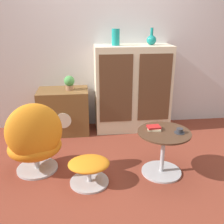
{
  "coord_description": "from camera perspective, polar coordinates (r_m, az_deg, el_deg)",
  "views": [
    {
      "loc": [
        -0.41,
        -2.45,
        1.63
      ],
      "look_at": [
        -0.07,
        0.42,
        0.55
      ],
      "focal_mm": 42.0,
      "sensor_mm": 36.0,
      "label": 1
    }
  ],
  "objects": [
    {
      "name": "coffee_table",
      "position": [
        2.86,
        11.03,
        -7.92
      ],
      "size": [
        0.55,
        0.55,
        0.49
      ],
      "color": "#B7B7BC",
      "rests_on": "ground_plane"
    },
    {
      "name": "sideboard",
      "position": [
        3.83,
        4.45,
        5.08
      ],
      "size": [
        1.07,
        0.45,
        1.23
      ],
      "color": "beige",
      "rests_on": "ground_plane"
    },
    {
      "name": "tv_console",
      "position": [
        3.85,
        -10.41,
        0.18
      ],
      "size": [
        0.7,
        0.48,
        0.64
      ],
      "color": "brown",
      "rests_on": "ground_plane"
    },
    {
      "name": "vase_inner_left",
      "position": [
        3.76,
        8.58,
        15.33
      ],
      "size": [
        0.13,
        0.13,
        0.23
      ],
      "color": "#147A75",
      "rests_on": "sideboard"
    },
    {
      "name": "ground_plane",
      "position": [
        2.97,
        2.41,
        -12.8
      ],
      "size": [
        12.0,
        12.0,
        0.0
      ],
      "primitive_type": "plane",
      "color": "brown"
    },
    {
      "name": "wall_back",
      "position": [
        3.91,
        -0.64,
        15.63
      ],
      "size": [
        6.4,
        0.06,
        2.6
      ],
      "color": "silver",
      "rests_on": "ground_plane"
    },
    {
      "name": "vase_leftmost",
      "position": [
        3.66,
        0.8,
        15.99
      ],
      "size": [
        0.11,
        0.11,
        0.22
      ],
      "color": "teal",
      "rests_on": "sideboard"
    },
    {
      "name": "egg_chair",
      "position": [
        2.9,
        -16.47,
        -5.85
      ],
      "size": [
        0.7,
        0.67,
        0.82
      ],
      "color": "#B7B7BC",
      "rests_on": "ground_plane"
    },
    {
      "name": "potted_plant",
      "position": [
        3.72,
        -9.27,
        6.4
      ],
      "size": [
        0.15,
        0.15,
        0.2
      ],
      "color": "#996B4C",
      "rests_on": "tv_console"
    },
    {
      "name": "ottoman",
      "position": [
        2.72,
        -5.05,
        -11.91
      ],
      "size": [
        0.42,
        0.4,
        0.27
      ],
      "color": "#B7B7BC",
      "rests_on": "ground_plane"
    },
    {
      "name": "book_stack",
      "position": [
        2.79,
        9.1,
        -3.43
      ],
      "size": [
        0.15,
        0.12,
        0.04
      ],
      "color": "beige",
      "rests_on": "coffee_table"
    },
    {
      "name": "teacup",
      "position": [
        2.77,
        14.49,
        -4.05
      ],
      "size": [
        0.11,
        0.11,
        0.05
      ],
      "color": "#2D2D33",
      "rests_on": "coffee_table"
    }
  ]
}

